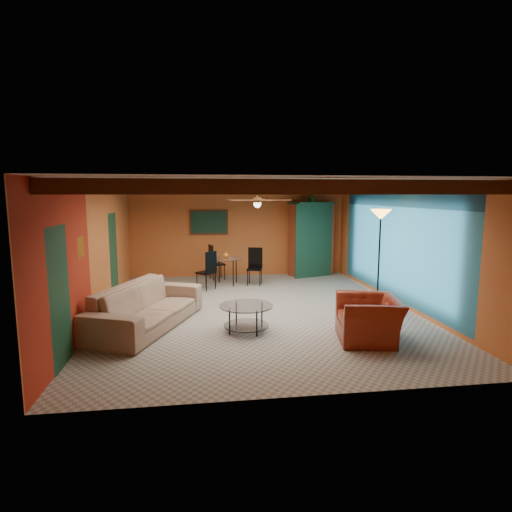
{
  "coord_description": "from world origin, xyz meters",
  "views": [
    {
      "loc": [
        -1.27,
        -8.79,
        2.49
      ],
      "look_at": [
        0.0,
        0.2,
        1.15
      ],
      "focal_mm": 29.61,
      "sensor_mm": 36.0,
      "label": 1
    }
  ],
  "objects": [
    {
      "name": "room",
      "position": [
        0.0,
        0.11,
        2.36
      ],
      "size": [
        6.52,
        8.01,
        2.71
      ],
      "color": "gray",
      "rests_on": "ground"
    },
    {
      "name": "sofa",
      "position": [
        -2.22,
        -0.9,
        0.41
      ],
      "size": [
        2.08,
        3.01,
        0.82
      ],
      "primitive_type": "imported",
      "rotation": [
        0.0,
        0.0,
        1.18
      ],
      "color": "#8D6D5B",
      "rests_on": "ground"
    },
    {
      "name": "armchair",
      "position": [
        1.62,
        -2.17,
        0.37
      ],
      "size": [
        1.21,
        1.32,
        0.75
      ],
      "primitive_type": "imported",
      "rotation": [
        0.0,
        0.0,
        -1.77
      ],
      "color": "maroon",
      "rests_on": "ground"
    },
    {
      "name": "coffee_table",
      "position": [
        -0.41,
        -1.4,
        0.25
      ],
      "size": [
        1.25,
        1.25,
        0.5
      ],
      "primitive_type": null,
      "rotation": [
        0.0,
        0.0,
        -0.34
      ],
      "color": "silver",
      "rests_on": "ground"
    },
    {
      "name": "dining_table",
      "position": [
        -0.49,
        2.7,
        0.52
      ],
      "size": [
        2.44,
        2.44,
        1.03
      ],
      "primitive_type": null,
      "rotation": [
        0.0,
        0.0,
        -0.26
      ],
      "color": "silver",
      "rests_on": "ground"
    },
    {
      "name": "armoire",
      "position": [
        2.2,
        3.7,
        1.09
      ],
      "size": [
        1.38,
        0.98,
        2.19
      ],
      "primitive_type": "cube",
      "rotation": [
        0.0,
        0.0,
        0.32
      ],
      "color": "brown",
      "rests_on": "ground"
    },
    {
      "name": "floor_lamp",
      "position": [
        2.65,
        -0.19,
        1.09
      ],
      "size": [
        0.47,
        0.47,
        2.17
      ],
      "primitive_type": null,
      "rotation": [
        0.0,
        0.0,
        0.06
      ],
      "color": "black",
      "rests_on": "ground"
    },
    {
      "name": "ceiling_fan",
      "position": [
        0.0,
        0.0,
        2.36
      ],
      "size": [
        1.5,
        1.5,
        0.44
      ],
      "primitive_type": null,
      "color": "#472614",
      "rests_on": "ceiling"
    },
    {
      "name": "painting",
      "position": [
        -0.9,
        3.96,
        1.65
      ],
      "size": [
        1.05,
        0.03,
        0.65
      ],
      "primitive_type": "cube",
      "color": "black",
      "rests_on": "wall_back"
    },
    {
      "name": "potted_plant",
      "position": [
        2.2,
        3.7,
        2.41
      ],
      "size": [
        0.5,
        0.47,
        0.44
      ],
      "primitive_type": "imported",
      "rotation": [
        0.0,
        0.0,
        0.39
      ],
      "color": "#26661E",
      "rests_on": "armoire"
    },
    {
      "name": "vase",
      "position": [
        -0.49,
        2.7,
        1.12
      ],
      "size": [
        0.21,
        0.21,
        0.18
      ],
      "primitive_type": "imported",
      "rotation": [
        0.0,
        0.0,
        0.29
      ],
      "color": "orange",
      "rests_on": "dining_table"
    }
  ]
}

